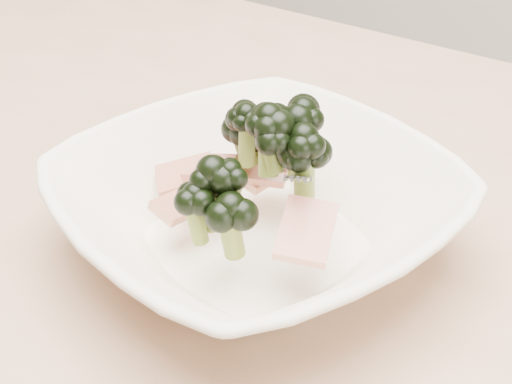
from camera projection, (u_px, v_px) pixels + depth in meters
dining_table at (240, 273)px, 0.68m from camera, size 1.20×0.80×0.75m
broccoli_dish at (257, 203)px, 0.53m from camera, size 0.35×0.35×0.12m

